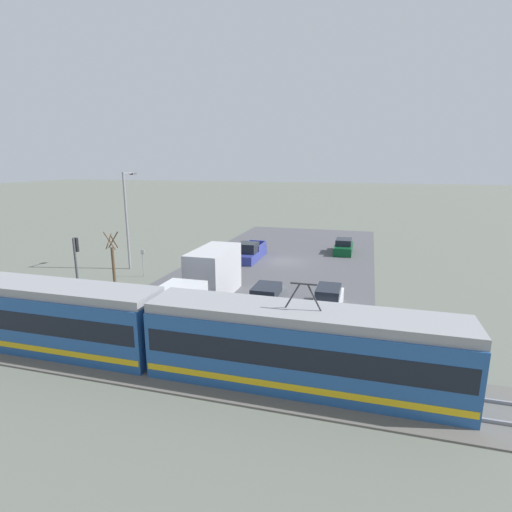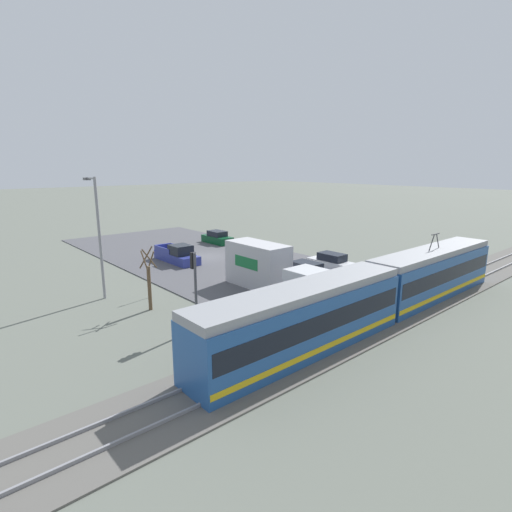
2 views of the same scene
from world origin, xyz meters
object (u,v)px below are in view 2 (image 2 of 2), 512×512
sedan_car_1 (332,263)px  traffic_light_pole (195,280)px  pickup_truck (177,255)px  sedan_car_0 (217,238)px  street_lamp_near_crossing (98,230)px  box_truck (269,269)px  sedan_car_2 (306,272)px  street_tree (149,282)px  light_rail_tram (379,292)px  no_parking_sign (149,278)px

sedan_car_1 → traffic_light_pole: bearing=-169.2°
pickup_truck → sedan_car_0: pickup_truck is taller
traffic_light_pole → street_lamp_near_crossing: (2.01, -9.26, 1.95)m
box_truck → pickup_truck: (0.71, -12.59, -0.91)m
box_truck → sedan_car_1: 8.31m
sedan_car_0 → street_lamp_near_crossing: (18.37, 11.53, 4.27)m
sedan_car_0 → sedan_car_1: sedan_car_1 is taller
sedan_car_2 → street_tree: street_tree is taller
light_rail_tram → box_truck: bearing=-82.7°
light_rail_tram → sedan_car_1: light_rail_tram is taller
box_truck → sedan_car_2: 4.35m
box_truck → street_tree: size_ratio=2.16×
box_truck → street_lamp_near_crossing: 12.65m
sedan_car_2 → no_parking_sign: size_ratio=1.96×
sedan_car_2 → no_parking_sign: 12.78m
light_rail_tram → traffic_light_pole: size_ratio=5.93×
street_lamp_near_crossing → sedan_car_2: bearing=155.5°
box_truck → pickup_truck: size_ratio=1.56×
traffic_light_pole → light_rail_tram: bearing=146.9°
street_tree → sedan_car_1: bearing=174.8°
sedan_car_1 → pickup_truck: bearing=126.4°
light_rail_tram → no_parking_sign: light_rail_tram is taller
pickup_truck → box_truck: bearing=93.2°
pickup_truck → sedan_car_0: bearing=-147.9°
traffic_light_pole → no_parking_sign: traffic_light_pole is taller
box_truck → street_tree: bearing=-12.8°
pickup_truck → street_lamp_near_crossing: 12.09m
light_rail_tram → sedan_car_0: size_ratio=6.21×
box_truck → no_parking_sign: size_ratio=3.87×
no_parking_sign → pickup_truck: bearing=-130.6°
pickup_truck → traffic_light_pole: size_ratio=1.28×
sedan_car_0 → pickup_truck: bearing=-147.9°
sedan_car_0 → no_parking_sign: (15.78, 13.67, 0.74)m
sedan_car_2 → sedan_car_1: bearing=-172.8°
no_parking_sign → sedan_car_1: bearing=166.0°
sedan_car_1 → sedan_car_2: sedan_car_1 is taller
sedan_car_1 → street_tree: size_ratio=1.08×
sedan_car_0 → no_parking_sign: no_parking_sign is taller
pickup_truck → traffic_light_pole: (7.59, 15.29, 2.26)m
box_truck → traffic_light_pole: (8.29, 2.70, 1.35)m
street_lamp_near_crossing → light_rail_tram: bearing=126.6°
traffic_light_pole → no_parking_sign: 7.32m
light_rail_tram → pickup_truck: (1.84, -21.43, -1.00)m
sedan_car_0 → street_tree: bearing=-136.5°
sedan_car_1 → box_truck: bearing=-176.9°
sedan_car_1 → sedan_car_2: bearing=-172.8°
sedan_car_1 → light_rail_tram: bearing=-127.4°
sedan_car_1 → traffic_light_pole: 16.99m
pickup_truck → traffic_light_pole: bearing=63.6°
box_truck → street_lamp_near_crossing: street_lamp_near_crossing is taller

